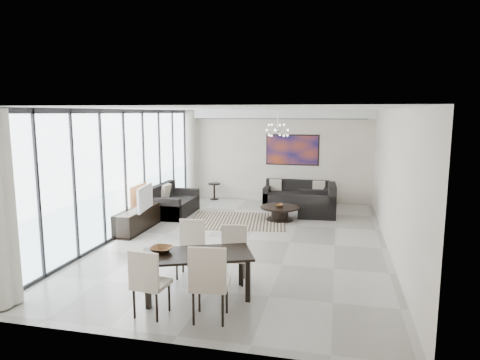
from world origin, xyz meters
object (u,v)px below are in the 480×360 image
(sofa_main, at_px, (296,196))
(tv_console, at_px, (137,220))
(coffee_table, at_px, (280,212))
(dining_table, at_px, (197,259))
(television, at_px, (141,198))

(sofa_main, relative_size, tv_console, 1.17)
(sofa_main, height_order, tv_console, sofa_main)
(coffee_table, relative_size, tv_console, 0.61)
(coffee_table, height_order, sofa_main, sofa_main)
(tv_console, relative_size, dining_table, 0.92)
(sofa_main, xyz_separation_m, tv_console, (-3.45, -3.92, 0.02))
(television, xyz_separation_m, dining_table, (2.47, -3.17, -0.22))
(sofa_main, distance_m, tv_console, 5.22)
(coffee_table, xyz_separation_m, dining_table, (-0.60, -5.02, 0.40))
(television, bearing_deg, coffee_table, -66.37)
(coffee_table, bearing_deg, television, -148.89)
(television, bearing_deg, sofa_main, -47.00)
(television, distance_m, dining_table, 4.03)
(coffee_table, height_order, television, television)
(dining_table, bearing_deg, television, 127.89)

